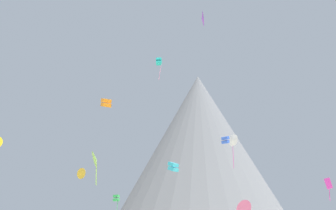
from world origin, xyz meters
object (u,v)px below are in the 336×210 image
Objects in this scene: rock_massif at (197,166)px; kite_lime_low at (96,160)px; kite_orange_mid at (106,103)px; kite_rainbow_low at (245,209)px; kite_blue_mid at (225,140)px; kite_cyan_low at (173,167)px; kite_teal_high at (159,62)px; kite_gold_low at (82,174)px; kite_magenta_low at (329,185)px; kite_white_mid at (233,140)px; kite_violet_high at (202,19)px; kite_green_low at (116,198)px.

rock_massif is 67.33m from kite_lime_low.
kite_orange_mid is 0.29× the size of kite_rainbow_low.
kite_blue_mid is at bearing -91.53° from rock_massif.
kite_blue_mid is (16.20, -16.23, -9.81)m from kite_orange_mid.
kite_blue_mid is at bearing 67.10° from kite_cyan_low.
kite_rainbow_low is (12.30, -20.75, -31.32)m from kite_teal_high.
kite_blue_mid is at bearing 163.83° from kite_gold_low.
kite_blue_mid is (5.71, -14.00, 0.67)m from kite_cyan_low.
kite_magenta_low is 1.59× the size of kite_orange_mid.
kite_cyan_low is 21.92m from kite_white_mid.
kite_rainbow_low is at bearing 128.86° from kite_cyan_low.
kite_rainbow_low is (20.34, -3.27, -16.53)m from kite_orange_mid.
kite_cyan_low is at bearing -40.46° from kite_orange_mid.
rock_massif is at bearing 42.26° from kite_orange_mid.
kite_blue_mid reaches higher than kite_lime_low.
kite_magenta_low is (22.50, -25.75, -28.66)m from kite_teal_high.
kite_violet_high is 29.86m from kite_white_mid.
kite_magenta_low is 0.46× the size of kite_white_mid.
kite_white_mid is at bearing -83.69° from rock_massif.
kite_orange_mid is (4.14, -5.36, 10.28)m from kite_gold_low.
kite_gold_low is 18.85m from kite_lime_low.
kite_teal_high is at bearing -164.91° from kite_violet_high.
kite_cyan_low is at bearing -97.97° from rock_massif.
kite_cyan_low is 0.41× the size of kite_lime_low.
kite_green_low is (-16.20, 36.25, -2.83)m from kite_blue_mid.
kite_teal_high is 4.52× the size of kite_blue_mid.
kite_teal_high is at bearing 16.54° from kite_magenta_low.
kite_white_mid is at bearing -130.08° from kite_gold_low.
kite_lime_low is at bearing -71.94° from kite_white_mid.
kite_teal_high is at bearing -104.62° from kite_gold_low.
kite_cyan_low is (14.63, -7.59, -0.20)m from kite_gold_low.
kite_teal_high is 0.74× the size of kite_rainbow_low.
kite_violet_high is 23.81m from kite_lime_low.
rock_massif is 55.06m from kite_cyan_low.
kite_cyan_low is at bearing 48.61° from kite_magenta_low.
rock_massif reaches higher than kite_gold_low.
kite_violet_high is 0.69× the size of kite_green_low.
kite_magenta_low is 2.85× the size of kite_blue_mid.
kite_cyan_low is 1.62× the size of kite_blue_mid.
kite_lime_low is 22.29m from kite_rainbow_low.
kite_blue_mid reaches higher than kite_cyan_low.
kite_magenta_low is 1.76× the size of kite_cyan_low.
kite_orange_mid reaches higher than kite_magenta_low.
kite_white_mid reaches higher than kite_cyan_low.
kite_magenta_low is at bearing 135.01° from kite_teal_high.
kite_white_mid is at bearing 172.26° from kite_teal_high.
kite_gold_low is 0.37× the size of kite_teal_high.
kite_white_mid is at bearing -51.00° from kite_rainbow_low.
kite_orange_mid is 17.19m from kite_lime_low.
kite_blue_mid reaches higher than kite_magenta_low.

